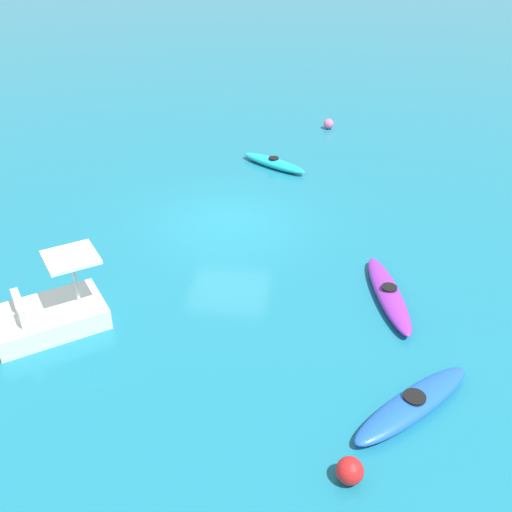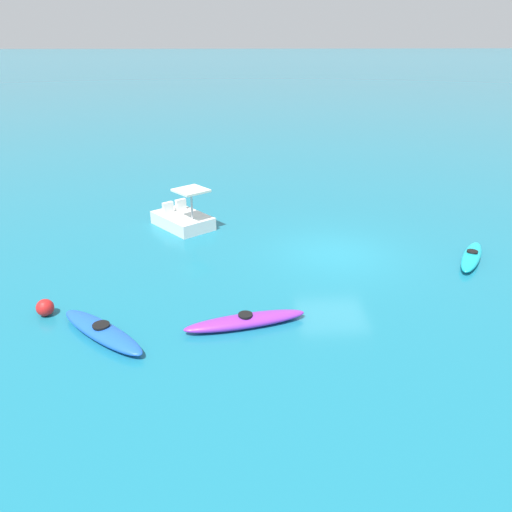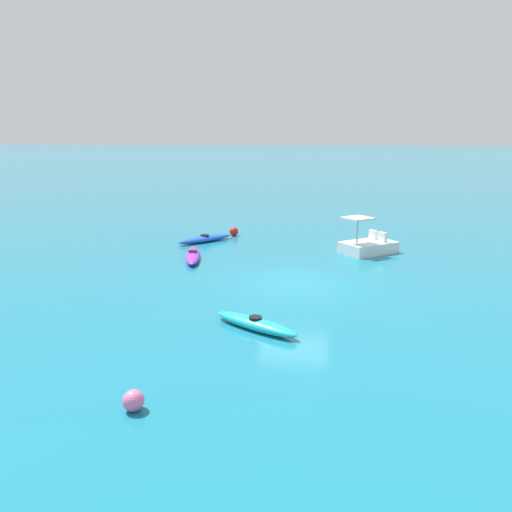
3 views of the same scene
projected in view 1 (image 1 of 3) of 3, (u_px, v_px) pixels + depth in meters
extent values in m
plane|color=#19728C|center=(228.00, 223.00, 17.65)|extent=(600.00, 600.00, 0.00)
ellipsoid|color=#19B7C6|center=(274.00, 163.00, 21.21)|extent=(1.94, 2.64, 0.32)
cylinder|color=black|center=(274.00, 158.00, 21.11)|extent=(0.49, 0.49, 0.05)
ellipsoid|color=purple|center=(388.00, 294.00, 14.21)|extent=(3.30, 1.29, 0.32)
cylinder|color=black|center=(389.00, 287.00, 14.11)|extent=(0.45, 0.45, 0.05)
ellipsoid|color=blue|center=(413.00, 404.00, 11.12)|extent=(2.74, 2.64, 0.32)
cylinder|color=black|center=(415.00, 397.00, 11.02)|extent=(0.60, 0.60, 0.05)
cube|color=white|center=(50.00, 318.00, 13.25)|extent=(2.66, 2.82, 0.50)
cube|color=white|center=(17.00, 301.00, 12.99)|extent=(0.45, 0.40, 0.44)
cube|color=white|center=(23.00, 316.00, 12.55)|extent=(0.45, 0.40, 0.44)
cylinder|color=#B2B2B7|center=(75.00, 280.00, 13.12)|extent=(0.08, 0.08, 1.10)
cube|color=silver|center=(71.00, 257.00, 12.82)|extent=(1.54, 1.54, 0.08)
sphere|color=red|center=(350.00, 471.00, 9.74)|extent=(0.47, 0.47, 0.47)
sphere|color=pink|center=(329.00, 124.00, 24.72)|extent=(0.42, 0.42, 0.42)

